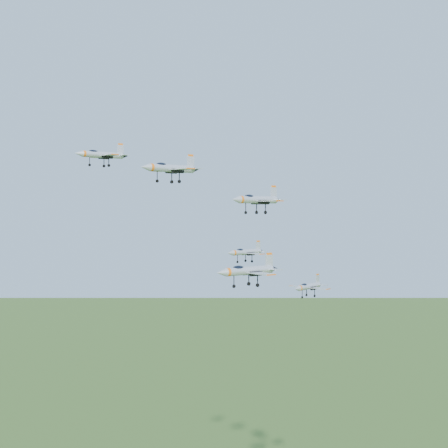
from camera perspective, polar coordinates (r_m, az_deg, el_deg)
jet_lead at (r=121.57m, az=-11.16°, el=6.25°), size 11.23×9.29×3.00m
jet_left_high at (r=111.02m, az=-4.96°, el=5.11°), size 12.68×10.58×3.39m
jet_right_high at (r=103.56m, az=2.98°, el=2.25°), size 11.53×9.65×3.09m
jet_left_low at (r=131.04m, az=1.96°, el=-2.56°), size 10.66×8.94×2.86m
jet_right_low at (r=111.86m, az=2.15°, el=-4.27°), size 14.03×11.59×3.75m
jet_trail at (r=130.29m, az=7.69°, el=-5.67°), size 10.48×8.96×2.88m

